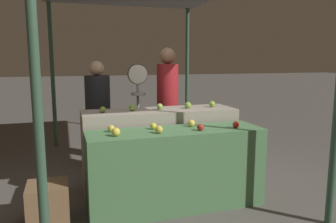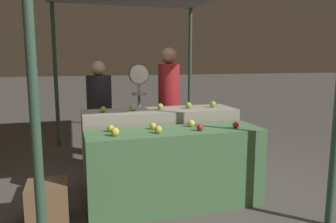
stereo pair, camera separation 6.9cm
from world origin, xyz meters
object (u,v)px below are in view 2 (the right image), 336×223
(person_vendor_at_scale, at_px, (169,98))
(wooden_crate_side, at_px, (48,202))
(produce_scale, at_px, (139,95))
(person_customer_left, at_px, (100,108))

(person_vendor_at_scale, xyz_separation_m, wooden_crate_side, (-1.61, -1.21, -0.84))
(produce_scale, distance_m, person_vendor_at_scale, 0.46)
(produce_scale, relative_size, wooden_crate_side, 3.92)
(person_customer_left, bearing_deg, person_vendor_at_scale, -178.29)
(produce_scale, relative_size, person_customer_left, 0.97)
(person_vendor_at_scale, bearing_deg, produce_scale, 37.62)
(person_customer_left, xyz_separation_m, wooden_crate_side, (-0.65, -1.47, -0.70))
(person_customer_left, bearing_deg, produce_scale, 164.07)
(produce_scale, bearing_deg, person_customer_left, 147.21)
(person_customer_left, height_order, wooden_crate_side, person_customer_left)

